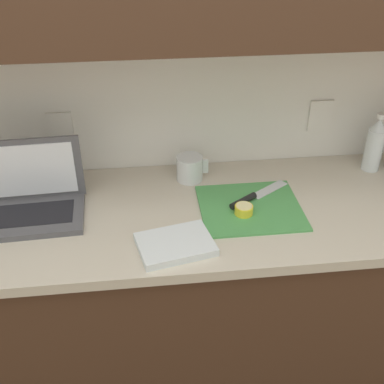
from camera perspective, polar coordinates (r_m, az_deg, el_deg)
The scene contains 9 objects.
ground_plane at distance 2.25m, azimuth -3.51°, elevation -21.63°, with size 12.00×12.00×0.00m, color brown.
counter_unit at distance 1.89m, azimuth -4.56°, elevation -13.44°, with size 2.29×0.62×0.91m.
laptop at distance 1.66m, azimuth -19.16°, elevation -0.68°, with size 0.38×0.24×0.24m.
cutting_board at distance 1.63m, azimuth 6.90°, elevation -1.84°, with size 0.34×0.30×0.01m, color #4C9E51.
knife at distance 1.65m, azimuth 6.85°, elevation -0.71°, with size 0.24×0.17×0.02m.
lemon_half_cut at distance 1.58m, azimuth 6.16°, elevation -2.09°, with size 0.06×0.06×0.03m.
bottle_green_soda at distance 1.92m, azimuth 20.84°, elevation 5.27°, with size 0.07×0.07×0.23m.
measuring_cup at distance 1.75m, azimuth -0.26°, elevation 2.85°, with size 0.12×0.10×0.09m.
dish_towel at distance 1.45m, azimuth -1.98°, elevation -6.22°, with size 0.22×0.16×0.02m, color white.
Camera 1 is at (-0.02, -1.31, 1.83)m, focal length 45.00 mm.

